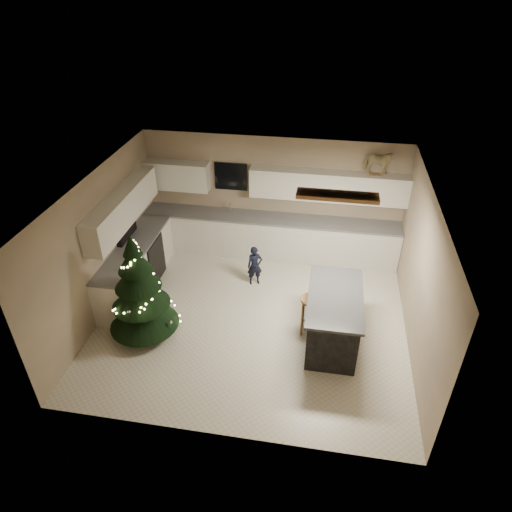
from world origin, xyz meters
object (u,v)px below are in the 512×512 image
at_px(island, 333,318).
at_px(christmas_tree, 140,295).
at_px(bar_stool, 311,307).
at_px(rocking_horse, 378,163).
at_px(toddler, 255,266).

bearing_deg(island, christmas_tree, -173.92).
bearing_deg(island, bar_stool, 158.41).
relative_size(bar_stool, rocking_horse, 1.22).
distance_m(bar_stool, toddler, 1.74).
height_order(christmas_tree, rocking_horse, rocking_horse).
distance_m(christmas_tree, rocking_horse, 5.10).
bearing_deg(bar_stool, toddler, 133.85).
relative_size(christmas_tree, toddler, 2.36).
distance_m(island, toddler, 2.12).
height_order(bar_stool, toddler, toddler).
relative_size(island, rocking_horse, 2.86).
bearing_deg(rocking_horse, toddler, 125.39).
height_order(christmas_tree, toddler, christmas_tree).
xyz_separation_m(bar_stool, christmas_tree, (-2.87, -0.50, 0.27)).
relative_size(bar_stool, christmas_tree, 0.37).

